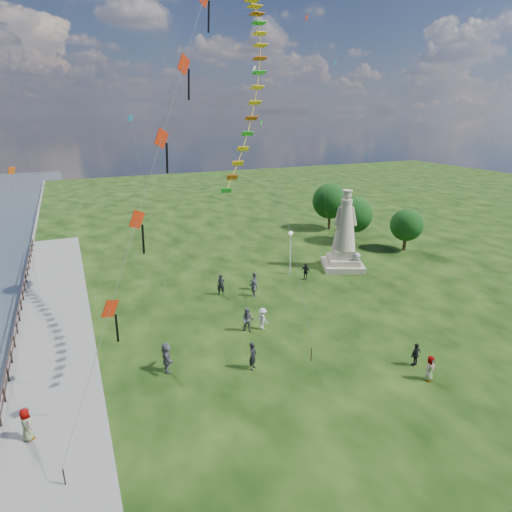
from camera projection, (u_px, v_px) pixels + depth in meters
name	position (u px, v px, depth m)	size (l,w,h in m)	color
waterfront	(32.00, 370.00, 25.53)	(200.00, 200.00, 1.51)	#2D3B43
statue	(344.00, 239.00, 41.22)	(4.97, 4.97, 7.66)	tan
lamppost	(290.00, 243.00, 39.46)	(0.39, 0.39, 4.23)	silver
tree_row	(353.00, 210.00, 51.26)	(7.33, 15.07, 6.02)	#382314
person_0	(253.00, 356.00, 25.28)	(0.64, 0.42, 1.74)	black
person_1	(248.00, 320.00, 29.59)	(0.87, 0.54, 1.78)	#595960
person_2	(263.00, 319.00, 30.04)	(1.02, 0.52, 1.57)	silver
person_3	(416.00, 354.00, 25.66)	(0.88, 0.45, 1.49)	black
person_4	(430.00, 368.00, 24.26)	(0.74, 0.46, 1.52)	#595960
person_5	(167.00, 357.00, 25.05)	(1.73, 0.75, 1.86)	#595960
person_6	(221.00, 285.00, 35.58)	(0.65, 0.43, 1.78)	black
person_7	(254.00, 281.00, 36.78)	(0.75, 0.46, 1.54)	#595960
person_8	(357.00, 262.00, 40.84)	(1.20, 0.62, 1.86)	silver
person_9	(305.00, 272.00, 38.89)	(0.91, 0.47, 1.55)	black
person_10	(27.00, 426.00, 19.71)	(0.79, 0.49, 1.63)	#595960
person_11	(254.00, 288.00, 35.38)	(1.37, 0.59, 1.48)	#595960
red_kite_train	(160.00, 149.00, 20.51)	(9.98, 9.35, 20.83)	black
small_kites	(229.00, 101.00, 39.91)	(31.41, 17.30, 28.36)	#17738E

